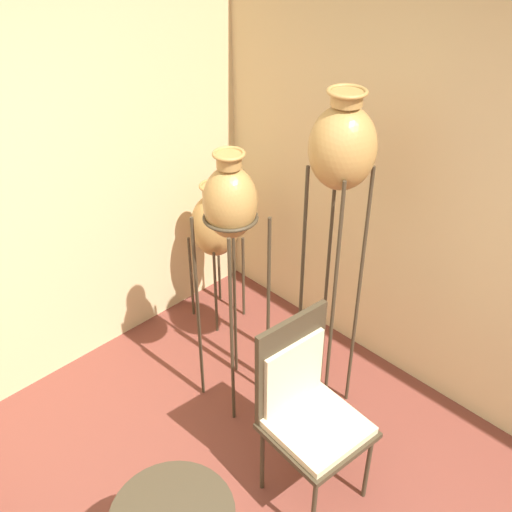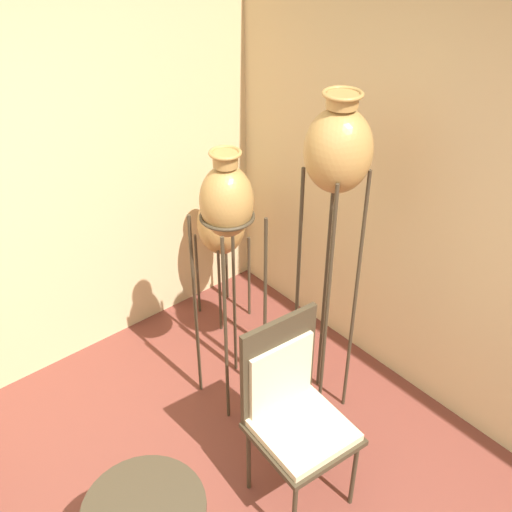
# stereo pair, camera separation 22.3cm
# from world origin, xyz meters

# --- Properties ---
(vase_stand_tall) EXTENTS (0.33, 0.33, 1.98)m
(vase_stand_tall) POSITION_xyz_m (1.54, 0.72, 1.66)
(vase_stand_tall) COLOR #382D1E
(vase_stand_tall) RESTS_ON ground_plane
(vase_stand_medium) EXTENTS (0.31, 0.31, 1.65)m
(vase_stand_medium) POSITION_xyz_m (1.19, 1.14, 1.34)
(vase_stand_medium) COLOR #382D1E
(vase_stand_medium) RESTS_ON ground_plane
(vase_stand_short) EXTENTS (0.33, 0.33, 1.08)m
(vase_stand_short) POSITION_xyz_m (1.64, 1.80, 0.77)
(vase_stand_short) COLOR #382D1E
(vase_stand_short) RESTS_ON ground_plane
(chair) EXTENTS (0.49, 0.49, 1.07)m
(chair) POSITION_xyz_m (1.00, 0.41, 0.61)
(chair) COLOR #382D1E
(chair) RESTS_ON ground_plane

